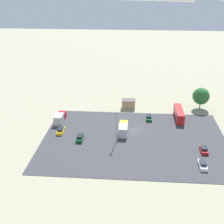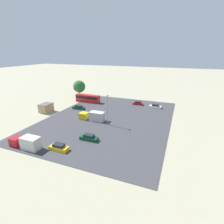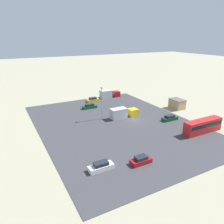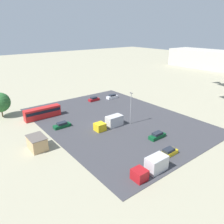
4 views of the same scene
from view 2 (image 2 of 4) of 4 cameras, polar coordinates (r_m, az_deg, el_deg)
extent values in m
plane|color=gray|center=(61.71, -6.14, -1.38)|extent=(400.00, 400.00, 0.00)
cube|color=#38383D|center=(59.26, -0.98, -2.12)|extent=(53.86, 39.74, 0.08)
cube|color=tan|center=(69.80, -20.71, 1.23)|extent=(4.71, 3.39, 3.01)
cube|color=#59514C|center=(69.36, -20.87, 2.46)|extent=(4.95, 3.63, 0.12)
cube|color=red|center=(78.41, -7.92, 4.42)|extent=(2.43, 11.02, 3.30)
cube|color=black|center=(78.26, -7.94, 4.84)|extent=(2.47, 10.58, 0.93)
cube|color=gold|center=(42.96, -16.90, -11.22)|extent=(1.86, 4.52, 0.88)
cube|color=#1E232D|center=(42.59, -17.00, -10.33)|extent=(1.56, 2.53, 0.65)
cube|color=maroon|center=(74.89, 8.45, 2.70)|extent=(1.82, 4.15, 0.87)
cube|color=#1E232D|center=(74.68, 8.48, 3.26)|extent=(1.53, 2.32, 0.64)
cube|color=#0C4723|center=(69.77, -10.84, 1.31)|extent=(1.82, 4.77, 0.87)
cube|color=#1E232D|center=(69.55, -10.88, 1.90)|extent=(1.53, 2.67, 0.64)
cube|color=#0C4723|center=(45.69, -7.51, -8.52)|extent=(1.80, 4.75, 0.90)
cube|color=#1E232D|center=(45.32, -7.55, -7.64)|extent=(1.51, 2.66, 0.66)
cube|color=silver|center=(72.00, 13.97, 1.65)|extent=(1.73, 4.69, 0.89)
cube|color=#1E232D|center=(71.77, 14.02, 2.24)|extent=(1.46, 2.63, 0.66)
cube|color=maroon|center=(48.61, -28.69, -8.35)|extent=(2.59, 2.42, 2.08)
cube|color=#B2B2B7|center=(45.19, -24.99, -9.17)|extent=(2.59, 4.30, 2.98)
cube|color=gold|center=(59.40, -9.20, -1.20)|extent=(2.58, 2.64, 2.10)
cube|color=#B2B2B7|center=(56.95, -4.91, -1.45)|extent=(2.58, 4.69, 3.00)
cylinder|color=brown|center=(90.62, -10.52, 6.00)|extent=(0.36, 0.36, 2.50)
sphere|color=#28602D|center=(89.89, -10.66, 8.18)|extent=(6.05, 6.05, 6.05)
cylinder|color=gray|center=(52.60, -1.46, 0.33)|extent=(0.20, 0.20, 9.05)
cube|color=#4C4C51|center=(51.25, -1.50, 5.31)|extent=(0.90, 0.28, 0.20)
camera|label=1|loc=(81.39, 77.89, 21.19)|focal=50.00mm
camera|label=3|loc=(99.10, 26.52, 18.32)|focal=35.00mm
camera|label=4|loc=(59.84, -67.48, 11.98)|focal=35.00mm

